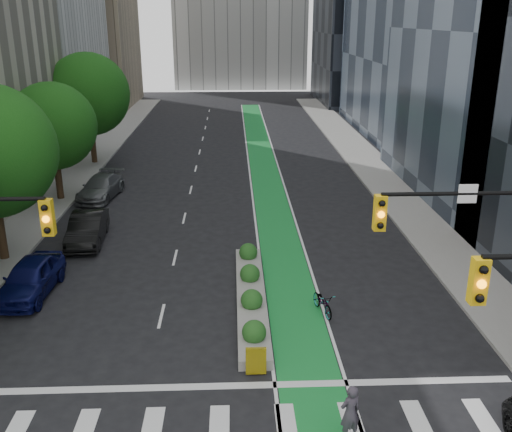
{
  "coord_description": "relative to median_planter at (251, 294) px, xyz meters",
  "views": [
    {
      "loc": [
        0.52,
        -14.76,
        11.55
      ],
      "look_at": [
        1.52,
        9.66,
        3.0
      ],
      "focal_mm": 40.0,
      "sensor_mm": 36.0,
      "label": 1
    }
  ],
  "objects": [
    {
      "name": "median_planter",
      "position": [
        0.0,
        0.0,
        0.0
      ],
      "size": [
        1.2,
        10.26,
        1.1
      ],
      "color": "gray",
      "rests_on": "ground"
    },
    {
      "name": "bicycle",
      "position": [
        2.92,
        -1.03,
        0.11
      ],
      "size": [
        1.07,
        1.92,
        0.96
      ],
      "primitive_type": "imported",
      "rotation": [
        0.0,
        0.0,
        0.25
      ],
      "color": "gray",
      "rests_on": "ground"
    },
    {
      "name": "building_tan_far",
      "position": [
        -21.2,
        58.96,
        12.63
      ],
      "size": [
        14.0,
        16.0,
        26.0
      ],
      "primitive_type": "cube",
      "color": "tan",
      "rests_on": "ground"
    },
    {
      "name": "signal_right",
      "position": [
        7.47,
        -6.57,
        4.43
      ],
      "size": [
        5.82,
        0.51,
        7.2
      ],
      "color": "black",
      "rests_on": "ground"
    },
    {
      "name": "cyclist",
      "position": [
        2.56,
        -8.45,
        0.52
      ],
      "size": [
        0.76,
        0.63,
        1.78
      ],
      "primitive_type": "imported",
      "rotation": [
        0.0,
        0.0,
        3.5
      ],
      "color": "#3C3540",
      "rests_on": "ground"
    },
    {
      "name": "ground",
      "position": [
        -1.2,
        -7.04,
        -0.37
      ],
      "size": [
        160.0,
        160.0,
        0.0
      ],
      "primitive_type": "plane",
      "color": "black",
      "rests_on": "ground"
    },
    {
      "name": "parked_car_left_far",
      "position": [
        -9.6,
        15.38,
        0.37
      ],
      "size": [
        2.74,
        5.33,
        1.48
      ],
      "primitive_type": "imported",
      "rotation": [
        0.0,
        0.0,
        -0.14
      ],
      "color": "#55575A",
      "rests_on": "ground"
    },
    {
      "name": "parked_car_left_mid",
      "position": [
        -8.58,
        7.27,
        0.42
      ],
      "size": [
        1.99,
        4.91,
        1.59
      ],
      "primitive_type": "imported",
      "rotation": [
        0.0,
        0.0,
        0.07
      ],
      "color": "black",
      "rests_on": "ground"
    },
    {
      "name": "parked_car_left_near",
      "position": [
        -9.59,
        1.15,
        0.42
      ],
      "size": [
        2.15,
        4.77,
        1.59
      ],
      "primitive_type": "imported",
      "rotation": [
        0.0,
        0.0,
        -0.06
      ],
      "color": "#0B0F44",
      "rests_on": "ground"
    },
    {
      "name": "bike_lane_paint",
      "position": [
        1.8,
        22.96,
        -0.37
      ],
      "size": [
        2.2,
        70.0,
        0.01
      ],
      "primitive_type": "cube",
      "color": "#188735",
      "rests_on": "ground"
    },
    {
      "name": "tree_midfar",
      "position": [
        -12.2,
        14.96,
        4.57
      ],
      "size": [
        5.6,
        5.6,
        7.76
      ],
      "color": "black",
      "rests_on": "ground"
    },
    {
      "name": "tree_far",
      "position": [
        -12.2,
        24.96,
        5.32
      ],
      "size": [
        6.6,
        6.6,
        9.0
      ],
      "color": "black",
      "rests_on": "ground"
    },
    {
      "name": "sidewalk_right",
      "position": [
        10.6,
        17.96,
        -0.3
      ],
      "size": [
        3.6,
        90.0,
        0.15
      ],
      "primitive_type": "cube",
      "color": "gray",
      "rests_on": "ground"
    },
    {
      "name": "sidewalk_left",
      "position": [
        -13.0,
        17.96,
        -0.3
      ],
      "size": [
        3.6,
        90.0,
        0.15
      ],
      "primitive_type": "cube",
      "color": "gray",
      "rests_on": "ground"
    }
  ]
}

